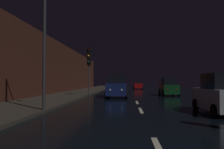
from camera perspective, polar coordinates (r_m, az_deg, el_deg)
The scene contains 10 objects.
ground at distance 26.61m, azimuth 5.49°, elevation -5.11°, with size 26.24×84.00×0.02m, color black.
sidewalk_left at distance 27.31m, azimuth -9.23°, elevation -4.83°, with size 4.40×84.00×0.15m, color #38332B.
building_facade_left at distance 24.73m, azimuth -16.94°, elevation 2.18°, with size 0.80×63.00×6.44m, color #472319.
lane_centerline at distance 11.18m, azimuth 7.72°, elevation -9.72°, with size 0.16×13.42×0.01m.
traffic_light_far_left at distance 22.71m, azimuth -6.00°, elevation 3.72°, with size 0.38×0.48×5.09m.
streetlamp_overhead at distance 11.80m, azimuth -15.05°, elevation 16.56°, with size 1.70×0.44×8.05m.
car_approaching_headlights at distance 21.41m, azimuth 1.28°, elevation -3.22°, with size 2.02×4.37×2.20m.
car_parked_right_far at distance 24.88m, azimuth 14.47°, elevation -3.25°, with size 1.76×3.82×1.92m.
car_distant_taillights at distance 43.45m, azimuth 6.75°, elevation -2.64°, with size 1.73×3.75×1.89m.
car_parked_right_near at distance 11.95m, azimuth 26.37°, elevation -4.77°, with size 1.79×3.87×1.95m.
Camera 1 is at (-0.73, -2.05, 1.56)m, focal length 35.28 mm.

